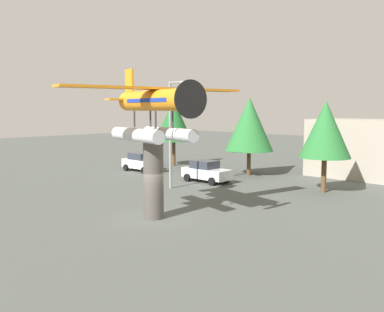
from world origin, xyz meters
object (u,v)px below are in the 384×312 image
display_pedestal (153,180)px  streetlight_primary (172,127)px  floatplane_monument (154,110)px  car_near_white (142,162)px  tree_east (249,124)px  tree_west (174,120)px  car_mid_silver (206,171)px  tree_center_back (325,130)px

display_pedestal → streetlight_primary: size_ratio=0.53×
display_pedestal → floatplane_monument: size_ratio=0.41×
floatplane_monument → car_near_white: bearing=155.1°
display_pedestal → tree_east: tree_east is taller
display_pedestal → tree_west: bearing=133.7°
tree_east → display_pedestal: bearing=-71.4°
car_near_white → car_mid_silver: bearing=-1.0°
tree_west → tree_center_back: size_ratio=1.06×
display_pedestal → car_mid_silver: bearing=118.3°
floatplane_monument → streetlight_primary: bearing=142.6°
streetlight_primary → tree_center_back: 10.97m
car_mid_silver → tree_east: bearing=86.6°
display_pedestal → car_near_white: 17.73m
floatplane_monument → streetlight_primary: 8.79m
display_pedestal → floatplane_monument: (0.13, -0.03, 3.79)m
streetlight_primary → tree_west: (-9.43, 9.09, 0.13)m
floatplane_monument → tree_center_back: bearing=88.6°
floatplane_monument → display_pedestal: bearing=-180.0°
car_near_white → display_pedestal: bearing=-37.0°
car_near_white → tree_west: bearing=99.5°
car_mid_silver → tree_center_back: 9.98m
car_mid_silver → floatplane_monument: bearing=-61.2°
tree_west → tree_center_back: bearing=-7.9°
car_near_white → tree_west: (-0.84, 5.02, 3.86)m
tree_west → tree_center_back: 18.40m
streetlight_primary → tree_center_back: size_ratio=1.22×
display_pedestal → tree_east: size_ratio=0.61×
car_near_white → tree_center_back: size_ratio=0.64×
car_mid_silver → tree_east: size_ratio=0.60×
display_pedestal → streetlight_primary: 8.95m
display_pedestal → tree_west: (-14.96, 15.67, 2.62)m
display_pedestal → car_near_white: (-14.12, 10.65, -1.24)m
display_pedestal → tree_west: 21.82m
tree_east → car_mid_silver: bearing=-93.4°
car_near_white → tree_east: size_ratio=0.60×
car_near_white → tree_center_back: (17.38, 2.48, 3.61)m
car_near_white → streetlight_primary: bearing=-25.4°
car_mid_silver → tree_east: 6.50m
car_near_white → tree_west: size_ratio=0.61×
floatplane_monument → streetlight_primary: floatplane_monument is taller
tree_west → tree_east: (9.62, 0.18, -0.17)m
car_mid_silver → tree_center_back: size_ratio=0.64×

